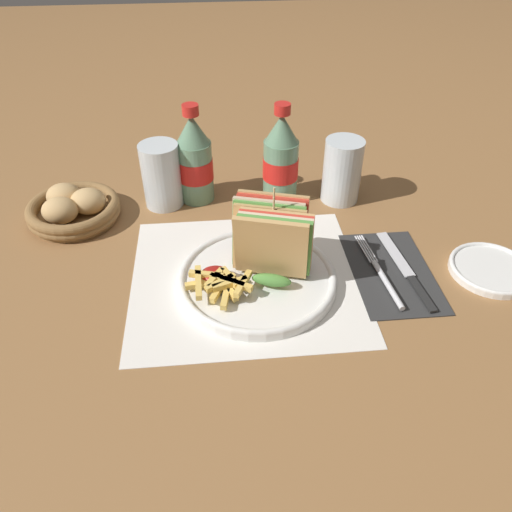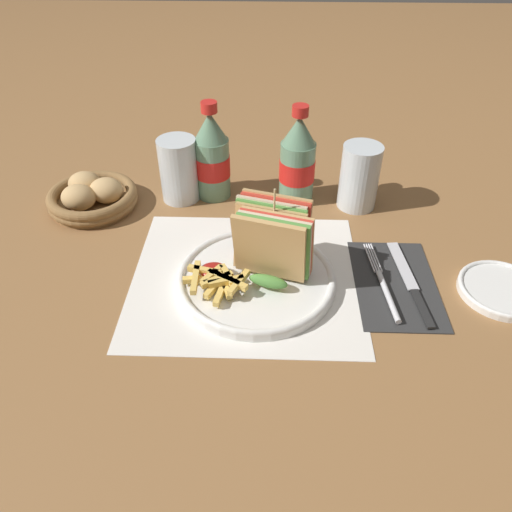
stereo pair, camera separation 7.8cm
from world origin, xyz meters
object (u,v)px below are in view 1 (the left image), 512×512
glass_near (342,175)px  bread_basket (73,208)px  plate_main (257,279)px  knife (406,270)px  coke_bottle_near (195,161)px  glass_far (162,175)px  side_saucer (491,269)px  fork (383,276)px  coke_bottle_far (281,160)px  club_sandwich (273,240)px

glass_near → bread_basket: glass_near is taller
plate_main → bread_basket: size_ratio=1.48×
plate_main → knife: size_ratio=1.24×
coke_bottle_near → glass_near: size_ratio=1.54×
glass_far → side_saucer: size_ratio=0.94×
bread_basket → glass_far: bearing=12.9°
fork → knife: size_ratio=0.92×
knife → glass_near: glass_near is taller
coke_bottle_near → coke_bottle_far: (0.16, -0.01, 0.00)m
coke_bottle_near → glass_near: coke_bottle_near is taller
plate_main → glass_far: bearing=122.0°
club_sandwich → coke_bottle_near: size_ratio=0.76×
coke_bottle_far → glass_far: coke_bottle_far is taller
knife → glass_near: 0.24m
plate_main → knife: 0.24m
glass_near → side_saucer: glass_near is taller
plate_main → coke_bottle_near: (-0.09, 0.27, 0.07)m
plate_main → glass_near: (0.19, 0.24, 0.04)m
plate_main → club_sandwich: club_sandwich is taller
coke_bottle_near → glass_far: 0.07m
plate_main → knife: bearing=0.8°
plate_main → glass_near: glass_near is taller
plate_main → knife: plate_main is taller
glass_far → fork: bearing=-36.4°
plate_main → club_sandwich: 0.07m
fork → side_saucer: (0.18, 0.00, -0.00)m
fork → side_saucer: same height
coke_bottle_far → glass_near: (0.12, -0.02, -0.03)m
knife → glass_far: size_ratio=1.62×
fork → side_saucer: 0.18m
coke_bottle_near → bread_basket: coke_bottle_near is taller
coke_bottle_near → side_saucer: 0.55m
club_sandwich → knife: bearing=-3.7°
glass_far → bread_basket: glass_far is taller
club_sandwich → bread_basket: bearing=150.5°
knife → coke_bottle_near: (-0.34, 0.26, 0.08)m
glass_far → side_saucer: glass_far is taller
coke_bottle_far → glass_far: (-0.23, -0.00, -0.02)m
coke_bottle_near → coke_bottle_far: same height
fork → bread_basket: (-0.52, 0.23, 0.01)m
club_sandwich → glass_far: club_sandwich is taller
club_sandwich → bread_basket: (-0.35, 0.20, -0.05)m
club_sandwich → knife: 0.23m
glass_near → bread_basket: (-0.51, -0.02, -0.03)m
knife → side_saucer: size_ratio=1.52×
fork → coke_bottle_near: bearing=130.8°
glass_far → bread_basket: bearing=-167.1°
plate_main → side_saucer: (0.38, -0.01, -0.00)m
coke_bottle_near → side_saucer: size_ratio=1.44×
fork → glass_near: size_ratio=1.49×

